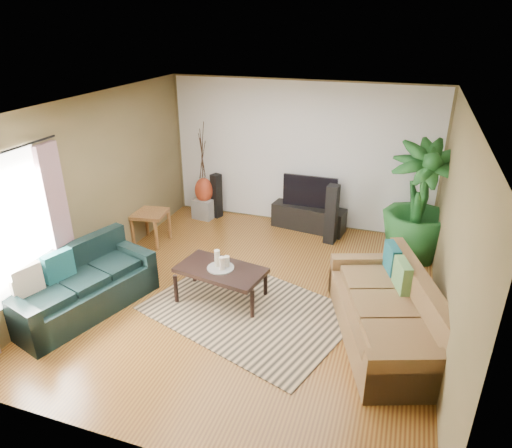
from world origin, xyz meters
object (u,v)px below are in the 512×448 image
at_px(potted_plant, 419,202).
at_px(television, 310,191).
at_px(coffee_table, 221,284).
at_px(tv_stand, 308,218).
at_px(pedestal, 205,208).
at_px(vase, 204,190).
at_px(side_table, 151,227).
at_px(speaker_left, 216,196).
at_px(sofa_right, 386,309).
at_px(speaker_right, 332,214).
at_px(sofa_left, 82,283).

bearing_deg(potted_plant, television, 164.46).
bearing_deg(coffee_table, tv_stand, 86.07).
height_order(tv_stand, pedestal, tv_stand).
xyz_separation_m(tv_stand, vase, (-2.09, -0.11, 0.34)).
relative_size(tv_stand, side_table, 2.36).
relative_size(television, speaker_left, 1.13).
bearing_deg(pedestal, sofa_right, -36.74).
xyz_separation_m(sofa_right, side_table, (-4.12, 1.43, -0.14)).
bearing_deg(pedestal, speaker_left, 22.76).
bearing_deg(potted_plant, pedestal, 174.10).
bearing_deg(pedestal, potted_plant, -5.90).
relative_size(coffee_table, potted_plant, 0.62).
height_order(speaker_right, vase, speaker_right).
xyz_separation_m(speaker_left, vase, (-0.22, -0.09, 0.13)).
bearing_deg(television, vase, -176.86).
relative_size(sofa_right, vase, 4.43).
xyz_separation_m(pedestal, vase, (0.00, 0.00, 0.38)).
bearing_deg(coffee_table, potted_plant, 50.26).
distance_m(sofa_left, speaker_right, 4.21).
distance_m(television, vase, 2.10).
height_order(sofa_left, television, television).
distance_m(coffee_table, speaker_right, 2.57).
relative_size(potted_plant, vase, 3.90).
distance_m(coffee_table, speaker_left, 2.96).
xyz_separation_m(sofa_left, pedestal, (0.23, 3.44, -0.23)).
relative_size(television, speaker_right, 0.94).
bearing_deg(speaker_right, coffee_table, -109.30).
xyz_separation_m(coffee_table, vase, (-1.44, 2.60, 0.32)).
xyz_separation_m(sofa_right, coffee_table, (-2.25, 0.15, -0.18)).
xyz_separation_m(tv_stand, television, (0.00, 0.00, 0.52)).
bearing_deg(sofa_left, sofa_right, -63.09).
height_order(sofa_left, side_table, sofa_left).
relative_size(pedestal, vase, 0.78).
xyz_separation_m(speaker_left, pedestal, (-0.22, -0.09, -0.25)).
bearing_deg(pedestal, sofa_left, -93.88).
height_order(tv_stand, side_table, side_table).
height_order(vase, side_table, vase).
bearing_deg(vase, sofa_right, -36.74).
height_order(sofa_left, speaker_right, speaker_right).
bearing_deg(sofa_right, potted_plant, 153.31).
distance_m(tv_stand, speaker_left, 1.88).
distance_m(sofa_left, vase, 3.45).
height_order(speaker_left, side_table, speaker_left).
relative_size(television, vase, 2.00).
bearing_deg(pedestal, speaker_right, -6.85).
relative_size(speaker_right, potted_plant, 0.55).
distance_m(sofa_left, potted_plant, 5.22).
relative_size(coffee_table, side_table, 2.09).
height_order(tv_stand, speaker_right, speaker_right).
bearing_deg(tv_stand, sofa_right, -53.05).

